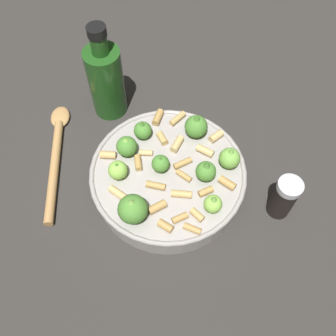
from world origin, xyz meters
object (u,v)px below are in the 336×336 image
cooking_pan (168,176)px  pepper_shaker (284,198)px  olive_oil_bottle (106,80)px  wooden_spoon (56,153)px

cooking_pan → pepper_shaker: size_ratio=3.03×
pepper_shaker → olive_oil_bottle: (0.36, -0.08, 0.03)m
cooking_pan → pepper_shaker: cooking_pan is taller
pepper_shaker → wooden_spoon: size_ratio=0.36×
cooking_pan → olive_oil_bottle: size_ratio=1.35×
pepper_shaker → wooden_spoon: (0.40, 0.06, -0.04)m
olive_oil_bottle → cooking_pan: bearing=146.4°
pepper_shaker → olive_oil_bottle: olive_oil_bottle is taller
cooking_pan → wooden_spoon: cooking_pan is taller
olive_oil_bottle → wooden_spoon: 0.16m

